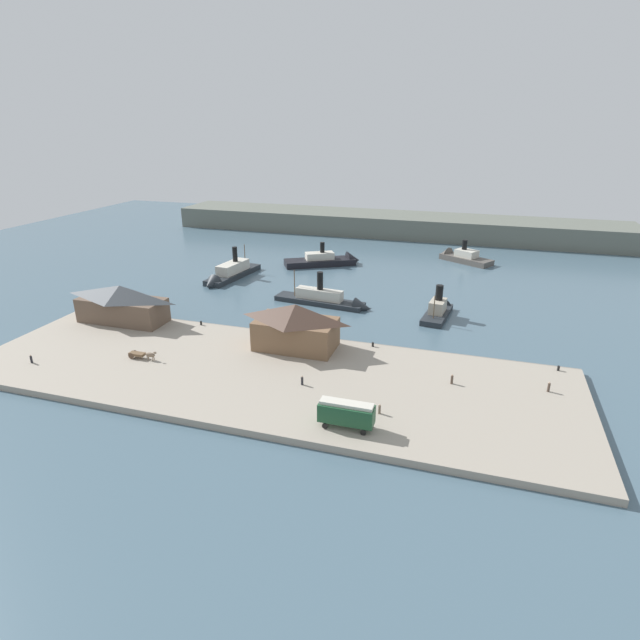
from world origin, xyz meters
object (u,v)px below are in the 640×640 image
object	(u,v)px
ferry_moored_west	(228,274)
ferry_outer_harbor	(439,309)
mooring_post_center_east	(373,344)
ferry_mid_harbor	(460,257)
ferry_near_quay	(329,261)
horse_cart	(142,354)
pedestrian_by_tram	(31,359)
pedestrian_at_waters_edge	(549,387)
street_tram	(346,413)
pedestrian_standing_center	(379,409)
ferry_shed_customs_shed	(122,303)
mooring_post_west	(201,323)
pedestrian_near_west_shed	(302,381)
mooring_post_center_west	(558,368)
ferry_approaching_west	(330,300)
pedestrian_walking_east	(452,379)
ferry_shed_west_terminal	(296,326)

from	to	relation	value
ferry_moored_west	ferry_outer_harbor	xyz separation A→B (m)	(61.37, -11.61, -0.15)
mooring_post_center_east	ferry_mid_harbor	xyz separation A→B (m)	(12.77, 79.14, -0.24)
ferry_near_quay	horse_cart	bearing A→B (deg)	-99.38
horse_cart	ferry_moored_west	world-z (taller)	ferry_moored_west
ferry_near_quay	ferry_outer_harbor	distance (m)	52.38
ferry_moored_west	pedestrian_by_tram	bearing A→B (deg)	-97.67
pedestrian_at_waters_edge	ferry_moored_west	xyz separation A→B (m)	(-82.47, 46.34, -0.39)
street_tram	horse_cart	size ratio (longest dim) A/B	1.39
street_tram	pedestrian_standing_center	world-z (taller)	street_tram
ferry_shed_customs_shed	pedestrian_standing_center	world-z (taller)	ferry_shed_customs_shed
ferry_near_quay	mooring_post_west	bearing A→B (deg)	-100.44
ferry_shed_customs_shed	ferry_near_quay	world-z (taller)	ferry_shed_customs_shed
ferry_mid_harbor	pedestrian_near_west_shed	bearing A→B (deg)	-102.05
ferry_shed_customs_shed	ferry_mid_harbor	distance (m)	107.50
horse_cart	pedestrian_at_waters_edge	xyz separation A→B (m)	(72.33, 9.41, -0.11)
ferry_moored_west	mooring_post_west	bearing A→B (deg)	-71.97
horse_cart	pedestrian_near_west_shed	xyz separation A→B (m)	(32.34, -0.62, -0.15)
street_tram	mooring_post_center_east	bearing A→B (deg)	94.34
pedestrian_at_waters_edge	mooring_post_center_east	size ratio (longest dim) A/B	1.98
pedestrian_at_waters_edge	mooring_post_center_east	bearing A→B (deg)	163.77
pedestrian_near_west_shed	mooring_post_center_west	distance (m)	46.50
pedestrian_near_west_shed	mooring_post_center_west	size ratio (longest dim) A/B	1.88
pedestrian_by_tram	ferry_approaching_west	bearing A→B (deg)	49.44
pedestrian_at_waters_edge	ferry_mid_harbor	xyz separation A→B (m)	(-18.99, 88.38, -0.60)
street_tram	ferry_near_quay	distance (m)	95.88
ferry_approaching_west	pedestrian_walking_east	bearing A→B (deg)	-47.85
horse_cart	pedestrian_standing_center	bearing A→B (deg)	-7.07
pedestrian_at_waters_edge	ferry_near_quay	bearing A→B (deg)	129.85
ferry_moored_west	pedestrian_standing_center	bearing A→B (deg)	-47.24
mooring_post_west	mooring_post_center_east	world-z (taller)	same
mooring_post_center_west	mooring_post_center_east	world-z (taller)	same
pedestrian_standing_center	ferry_moored_west	world-z (taller)	ferry_moored_west
mooring_post_center_west	mooring_post_center_east	distance (m)	34.24
mooring_post_center_west	ferry_mid_harbor	size ratio (longest dim) A/B	0.05
pedestrian_walking_east	ferry_mid_harbor	xyz separation A→B (m)	(-3.40, 90.37, -0.59)
ferry_shed_west_terminal	ferry_moored_west	bearing A→B (deg)	130.72
ferry_shed_customs_shed	ferry_approaching_west	xyz separation A→B (m)	(40.37, 27.38, -4.16)
mooring_post_center_east	ferry_moored_west	size ratio (longest dim) A/B	0.04
mooring_post_west	ferry_moored_west	bearing A→B (deg)	108.03
horse_cart	pedestrian_near_west_shed	bearing A→B (deg)	-1.10
pedestrian_at_waters_edge	mooring_post_west	xyz separation A→B (m)	(-70.41, 9.30, -0.36)
ferry_moored_west	ferry_shed_west_terminal	bearing A→B (deg)	-49.28
mooring_post_west	ferry_outer_harbor	distance (m)	55.49
horse_cart	ferry_mid_harbor	xyz separation A→B (m)	(53.34, 97.79, -0.71)
pedestrian_near_west_shed	pedestrian_standing_center	xyz separation A→B (m)	(14.43, -5.19, -0.03)
pedestrian_at_waters_edge	pedestrian_walking_east	distance (m)	15.71
mooring_post_center_west	ferry_moored_west	xyz separation A→B (m)	(-84.96, 37.45, -0.02)
pedestrian_by_tram	ferry_moored_west	bearing A→B (deg)	82.33
street_tram	pedestrian_walking_east	bearing A→B (deg)	52.90
ferry_shed_west_terminal	mooring_post_west	xyz separation A→B (m)	(-24.16, 5.03, -4.17)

